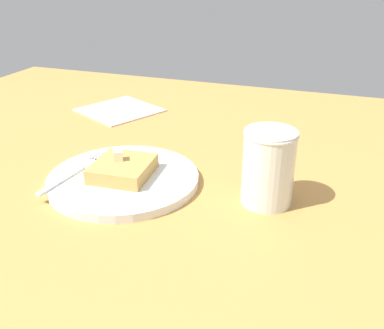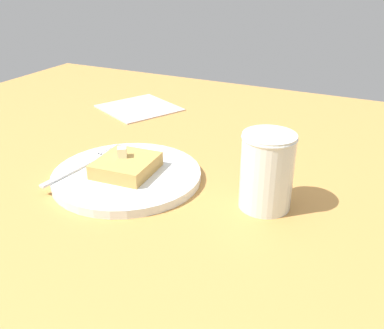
# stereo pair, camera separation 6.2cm
# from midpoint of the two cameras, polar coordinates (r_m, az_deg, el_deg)

# --- Properties ---
(table_surface) EXTENTS (1.20, 1.20, 0.03)m
(table_surface) POSITION_cam_midpoint_polar(r_m,az_deg,el_deg) (0.73, -8.79, -1.56)
(table_surface) COLOR #BC8542
(table_surface) RESTS_ON ground
(plate) EXTENTS (0.23, 0.23, 0.01)m
(plate) POSITION_cam_midpoint_polar(r_m,az_deg,el_deg) (0.68, -6.08, -1.47)
(plate) COLOR silver
(plate) RESTS_ON table_surface
(toast_slice_center) EXTENTS (0.10, 0.09, 0.02)m
(toast_slice_center) POSITION_cam_midpoint_polar(r_m,az_deg,el_deg) (0.67, -6.15, -0.19)
(toast_slice_center) COLOR tan
(toast_slice_center) RESTS_ON plate
(butter_pat_primary) EXTENTS (0.02, 0.02, 0.02)m
(butter_pat_primary) POSITION_cam_midpoint_polar(r_m,az_deg,el_deg) (0.67, -6.71, 1.59)
(butter_pat_primary) COLOR #F6F1C4
(butter_pat_primary) RESTS_ON toast_slice_center
(fork) EXTENTS (0.16, 0.03, 0.00)m
(fork) POSITION_cam_midpoint_polar(r_m,az_deg,el_deg) (0.71, -11.57, -0.01)
(fork) COLOR silver
(fork) RESTS_ON plate
(syrup_jar) EXTENTS (0.07, 0.07, 0.11)m
(syrup_jar) POSITION_cam_midpoint_polar(r_m,az_deg,el_deg) (0.60, 12.91, -1.24)
(syrup_jar) COLOR #3A1805
(syrup_jar) RESTS_ON table_surface
(napkin) EXTENTS (0.21, 0.21, 0.00)m
(napkin) POSITION_cam_midpoint_polar(r_m,az_deg,el_deg) (1.01, -5.32, 7.49)
(napkin) COLOR beige
(napkin) RESTS_ON table_surface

